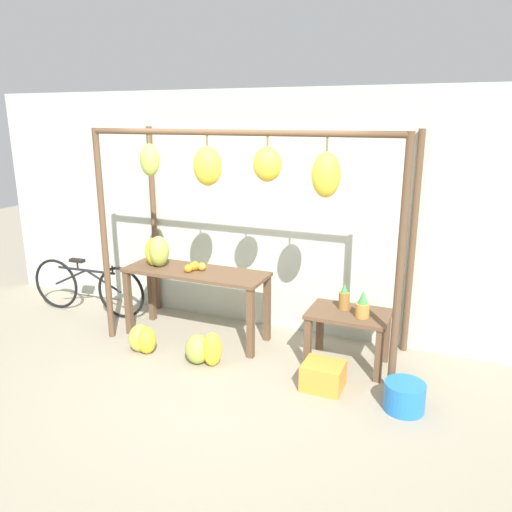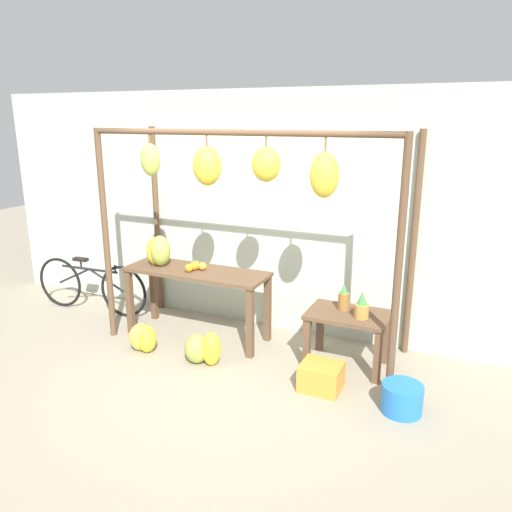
% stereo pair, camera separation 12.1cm
% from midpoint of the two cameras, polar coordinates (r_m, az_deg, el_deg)
% --- Properties ---
extents(ground_plane, '(20.00, 20.00, 0.00)m').
position_cam_midpoint_polar(ground_plane, '(4.99, -4.53, -14.37)').
color(ground_plane, gray).
extents(shop_wall_back, '(8.00, 0.08, 2.80)m').
position_cam_midpoint_polar(shop_wall_back, '(5.86, 2.66, 4.87)').
color(shop_wall_back, '#B7C1B2').
rests_on(shop_wall_back, ground_plane).
extents(stall_awning, '(3.28, 1.13, 2.38)m').
position_cam_midpoint_polar(stall_awning, '(4.94, -0.39, 7.46)').
color(stall_awning, brown).
rests_on(stall_awning, ground_plane).
extents(display_table_main, '(1.67, 0.57, 0.81)m').
position_cam_midpoint_polar(display_table_main, '(5.74, -6.19, -2.89)').
color(display_table_main, brown).
rests_on(display_table_main, ground_plane).
extents(display_table_side, '(0.81, 0.55, 0.58)m').
position_cam_midpoint_polar(display_table_side, '(5.21, 11.11, -7.71)').
color(display_table_side, brown).
rests_on(display_table_side, ground_plane).
extents(banana_pile_on_table, '(0.37, 0.34, 0.36)m').
position_cam_midpoint_polar(banana_pile_on_table, '(5.89, -10.51, 0.57)').
color(banana_pile_on_table, '#9EB247').
rests_on(banana_pile_on_table, display_table_main).
extents(orange_pile, '(0.20, 0.26, 0.09)m').
position_cam_midpoint_polar(orange_pile, '(5.68, -6.40, -1.20)').
color(orange_pile, orange).
rests_on(orange_pile, display_table_main).
extents(pineapple_cluster, '(0.34, 0.27, 0.28)m').
position_cam_midpoint_polar(pineapple_cluster, '(5.09, 11.85, -5.34)').
color(pineapple_cluster, olive).
rests_on(pineapple_cluster, display_table_side).
extents(banana_pile_ground_left, '(0.41, 0.34, 0.31)m').
position_cam_midpoint_polar(banana_pile_ground_left, '(5.66, -12.14, -9.14)').
color(banana_pile_ground_left, yellow).
rests_on(banana_pile_ground_left, ground_plane).
extents(banana_pile_ground_right, '(0.50, 0.38, 0.37)m').
position_cam_midpoint_polar(banana_pile_ground_right, '(5.29, -5.51, -10.49)').
color(banana_pile_ground_right, yellow).
rests_on(banana_pile_ground_right, ground_plane).
extents(fruit_crate_white, '(0.38, 0.34, 0.25)m').
position_cam_midpoint_polar(fruit_crate_white, '(4.89, 8.19, -13.48)').
color(fruit_crate_white, orange).
rests_on(fruit_crate_white, ground_plane).
extents(blue_bucket, '(0.36, 0.36, 0.26)m').
position_cam_midpoint_polar(blue_bucket, '(4.70, 17.08, -15.29)').
color(blue_bucket, blue).
rests_on(blue_bucket, ground_plane).
extents(parked_bicycle, '(1.70, 0.13, 0.72)m').
position_cam_midpoint_polar(parked_bicycle, '(6.88, -17.89, -3.23)').
color(parked_bicycle, black).
rests_on(parked_bicycle, ground_plane).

